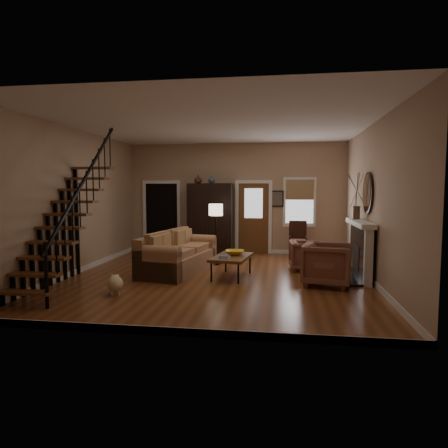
# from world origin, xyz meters

# --- Properties ---
(room) EXTENTS (7.00, 7.33, 3.30)m
(room) POSITION_xyz_m (-0.41, 1.76, 1.51)
(room) COLOR brown
(room) RESTS_ON ground
(staircase) EXTENTS (0.94, 2.80, 3.20)m
(staircase) POSITION_xyz_m (-2.78, -1.30, 1.60)
(staircase) COLOR brown
(staircase) RESTS_ON ground
(fireplace) EXTENTS (0.33, 1.95, 2.30)m
(fireplace) POSITION_xyz_m (3.13, 0.50, 0.74)
(fireplace) COLOR black
(fireplace) RESTS_ON ground
(armoire) EXTENTS (1.30, 0.60, 2.10)m
(armoire) POSITION_xyz_m (-0.70, 3.15, 1.05)
(armoire) COLOR black
(armoire) RESTS_ON ground
(vase_a) EXTENTS (0.24, 0.24, 0.25)m
(vase_a) POSITION_xyz_m (-1.05, 3.05, 2.22)
(vase_a) COLOR #4C2619
(vase_a) RESTS_ON armoire
(vase_b) EXTENTS (0.20, 0.20, 0.21)m
(vase_b) POSITION_xyz_m (-0.65, 3.05, 2.21)
(vase_b) COLOR #334C60
(vase_b) RESTS_ON armoire
(sofa) EXTENTS (1.43, 2.52, 0.89)m
(sofa) POSITION_xyz_m (-0.97, 0.43, 0.44)
(sofa) COLOR #A4714A
(sofa) RESTS_ON ground
(coffee_table) EXTENTS (0.90, 1.34, 0.48)m
(coffee_table) POSITION_xyz_m (0.31, 0.10, 0.24)
(coffee_table) COLOR brown
(coffee_table) RESTS_ON ground
(bowl) EXTENTS (0.43, 0.43, 0.10)m
(bowl) POSITION_xyz_m (0.36, 0.25, 0.53)
(bowl) COLOR gold
(bowl) RESTS_ON coffee_table
(books) EXTENTS (0.23, 0.31, 0.06)m
(books) POSITION_xyz_m (0.19, -0.20, 0.51)
(books) COLOR beige
(books) RESTS_ON coffee_table
(armchair_left) EXTENTS (1.09, 1.07, 0.85)m
(armchair_left) POSITION_xyz_m (2.30, -0.34, 0.43)
(armchair_left) COLOR maroon
(armchair_left) RESTS_ON ground
(armchair_right) EXTENTS (0.82, 0.80, 0.70)m
(armchair_right) POSITION_xyz_m (1.98, 1.16, 0.35)
(armchair_right) COLOR maroon
(armchair_right) RESTS_ON ground
(floor_lamp) EXTENTS (0.45, 0.45, 1.56)m
(floor_lamp) POSITION_xyz_m (-0.28, 1.55, 0.78)
(floor_lamp) COLOR black
(floor_lamp) RESTS_ON ground
(side_chair) EXTENTS (0.54, 0.54, 1.02)m
(side_chair) POSITION_xyz_m (1.85, 2.95, 0.51)
(side_chair) COLOR #321A0F
(side_chair) RESTS_ON ground
(dog) EXTENTS (0.46, 0.56, 0.36)m
(dog) POSITION_xyz_m (-1.63, -1.62, 0.18)
(dog) COLOR beige
(dog) RESTS_ON ground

